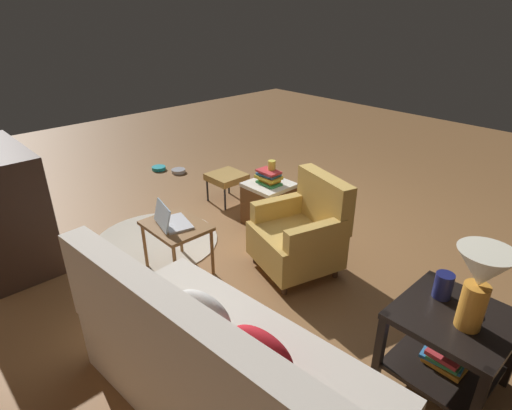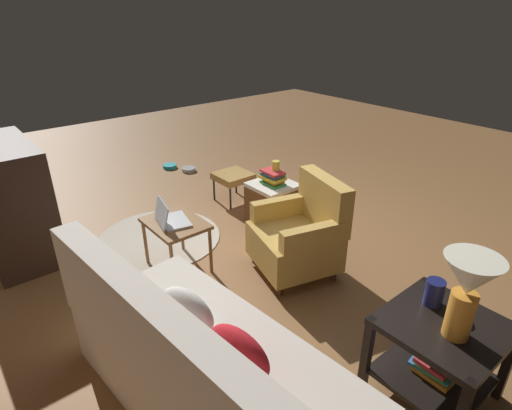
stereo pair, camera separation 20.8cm
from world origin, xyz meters
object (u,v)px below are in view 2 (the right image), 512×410
Objects in this scene: television at (5,191)px; yellow_mug at (276,166)px; couch at (204,370)px; pet_bowl_teal at (170,166)px; tv_remote at (272,178)px; book_stack_shelf at (435,367)px; book_stack_hamper at (273,177)px; tv_cabinet at (9,197)px; wicker_hamper at (273,204)px; side_table at (439,347)px; laptop at (170,218)px; laptop_desk at (176,228)px; table_lamp at (468,285)px; armchair at (300,235)px; ottoman at (233,177)px; pet_bowl_steel at (189,169)px; small_vase at (434,293)px.

television reaches higher than yellow_mug.
couch is 4.22m from pet_bowl_teal.
book_stack_shelf is at bearing 148.17° from tv_remote.
book_stack_hamper is at bearing -50.87° from couch.
couch reaches higher than pet_bowl_teal.
book_stack_hamper reaches higher than book_stack_shelf.
tv_cabinet is 2.29× the size of wicker_hamper.
side_table is (-0.77, -1.15, 0.04)m from couch.
book_stack_shelf is 2.29m from laptop.
wicker_hamper is at bearing -50.90° from couch.
side_table is 0.16m from book_stack_shelf.
laptop_desk reaches higher than book_stack_shelf.
table_lamp is 0.78× the size of television.
side_table is at bearing 148.13° from tv_remote.
tv_remote reaches higher than book_stack_shelf.
book_stack_hamper is (0.00, 0.00, 0.31)m from wicker_hamper.
armchair is 1.81× the size of wicker_hamper.
armchair is at bearing 173.04° from pet_bowl_teal.
laptop is 0.34× the size of tv_cabinet.
table_lamp is 3.27m from ottoman.
pet_bowl_steel is at bearing -11.12° from book_stack_shelf.
laptop is at bearing 93.35° from yellow_mug.
laptop_desk is 1.40× the size of ottoman.
pet_bowl_steel is at bearing -3.70° from wicker_hamper.
side_table is 4.62m from pet_bowl_teal.
side_table reaches higher than book_stack_shelf.
television reaches higher than small_vase.
tv_cabinet is 6.88× the size of tv_remote.
small_vase is at bearing 172.38° from pet_bowl_teal.
book_stack_shelf is 0.25× the size of tv_cabinet.
armchair is 0.91m from wicker_hamper.
laptop_desk is 1.25m from wicker_hamper.
ottoman is at bearing -98.94° from tv_cabinet.
armchair reaches higher than tv_remote.
laptop is at bearing 84.38° from tv_remote.
couch is 4.03m from pet_bowl_steel.
wicker_hamper is (0.09, -1.27, -0.29)m from laptop.
book_stack_shelf is 2.73× the size of yellow_mug.
side_table is 6.40× the size of yellow_mug.
pet_bowl_teal is (4.42, -0.59, -0.61)m from small_vase.
small_vase is at bearing -153.08° from tv_cabinet.
television reaches higher than book_stack_hamper.
armchair reaches higher than laptop.
table_lamp reaches higher than ottoman.
book_stack_shelf is at bearing 166.32° from ottoman.
tv_remote is 0.80× the size of pet_bowl_teal.
ottoman is at bearing -9.07° from tv_remote.
table_lamp reaches higher than laptop_desk.
laptop_desk is 2.80× the size of pet_bowl_teal.
tv_cabinet is at bearing 63.78° from book_stack_hamper.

